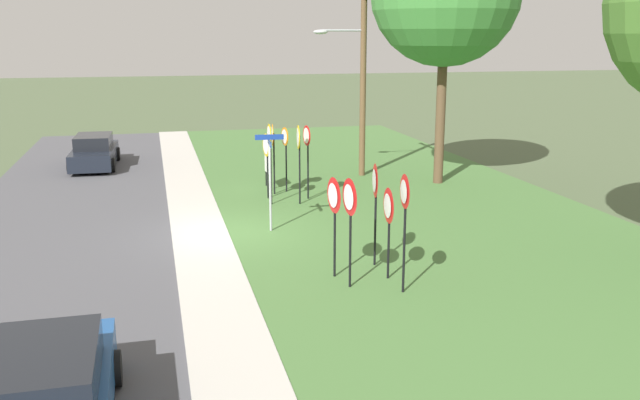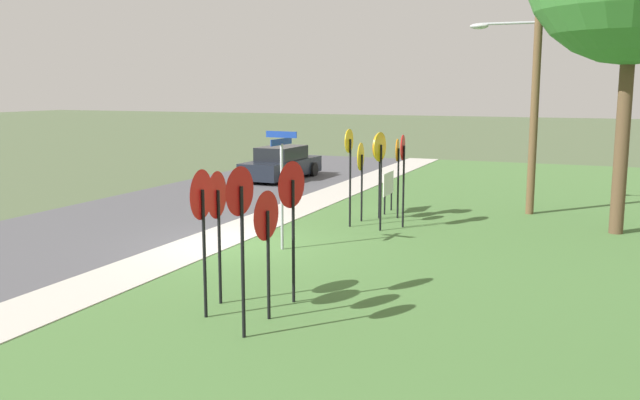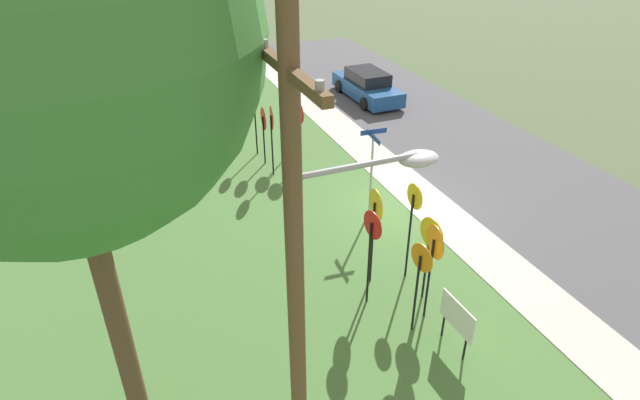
{
  "view_description": "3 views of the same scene",
  "coord_description": "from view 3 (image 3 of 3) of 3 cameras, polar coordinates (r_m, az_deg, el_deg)",
  "views": [
    {
      "loc": [
        19.07,
        -1.96,
        5.6
      ],
      "look_at": [
        0.68,
        2.54,
        1.04
      ],
      "focal_mm": 38.64,
      "sensor_mm": 36.0,
      "label": 1
    },
    {
      "loc": [
        14.55,
        8.24,
        3.87
      ],
      "look_at": [
        0.53,
        2.43,
        1.39
      ],
      "focal_mm": 38.8,
      "sensor_mm": 36.0,
      "label": 2
    },
    {
      "loc": [
        -12.26,
        7.95,
        8.6
      ],
      "look_at": [
        -0.49,
        3.11,
        1.18
      ],
      "focal_mm": 29.16,
      "sensor_mm": 36.0,
      "label": 3
    }
  ],
  "objects": [
    {
      "name": "grass_median",
      "position": [
        15.09,
        -10.96,
        -5.06
      ],
      "size": [
        44.0,
        12.0,
        0.04
      ],
      "primitive_type": "cube",
      "color": "#477038",
      "rests_on": "ground_plane"
    },
    {
      "name": "parked_sedan_distant",
      "position": [
        26.11,
        5.19,
        12.37
      ],
      "size": [
        4.59,
        1.93,
        1.39
      ],
      "rotation": [
        0.0,
        0.0,
        0.01
      ],
      "color": "#1E4C8C",
      "rests_on": "road_asphalt"
    },
    {
      "name": "utility_pole",
      "position": [
        6.92,
        -1.59,
        -7.73
      ],
      "size": [
        2.1,
        2.13,
        7.94
      ],
      "color": "brown",
      "rests_on": "grass_median"
    },
    {
      "name": "road_asphalt",
      "position": [
        19.67,
        21.26,
        2.11
      ],
      "size": [
        44.0,
        6.4,
        0.01
      ],
      "primitive_type": "cube",
      "color": "#4C4C51",
      "rests_on": "ground_plane"
    },
    {
      "name": "oak_tree_left",
      "position": [
        7.38,
        -28.19,
        15.4
      ],
      "size": [
        5.48,
        5.48,
        9.85
      ],
      "color": "brown",
      "rests_on": "grass_median"
    },
    {
      "name": "ground_plane",
      "position": [
        16.96,
        9.13,
        -0.67
      ],
      "size": [
        160.0,
        160.0,
        0.0
      ],
      "primitive_type": "plane",
      "color": "#4C5B3D"
    },
    {
      "name": "yield_sign_far_right",
      "position": [
        17.89,
        -5.29,
        8.29
      ],
      "size": [
        0.82,
        0.16,
        2.55
      ],
      "rotation": [
        0.0,
        0.0,
        -0.16
      ],
      "color": "black",
      "rests_on": "grass_median"
    },
    {
      "name": "yield_sign_far_left",
      "position": [
        18.89,
        -6.18,
        8.43
      ],
      "size": [
        0.83,
        0.11,
        2.17
      ],
      "rotation": [
        0.0,
        0.0,
        -0.05
      ],
      "color": "black",
      "rests_on": "grass_median"
    },
    {
      "name": "yield_sign_near_right",
      "position": [
        19.57,
        -7.14,
        10.41
      ],
      "size": [
        0.75,
        0.12,
        2.67
      ],
      "rotation": [
        0.0,
        0.0,
        -0.08
      ],
      "color": "black",
      "rests_on": "grass_median"
    },
    {
      "name": "stop_sign_far_left",
      "position": [
        11.92,
        5.66,
        -4.22
      ],
      "size": [
        0.69,
        0.12,
        2.55
      ],
      "rotation": [
        0.0,
        0.0,
        0.12
      ],
      "color": "black",
      "rests_on": "grass_median"
    },
    {
      "name": "yield_sign_near_left",
      "position": [
        18.78,
        -2.34,
        9.04
      ],
      "size": [
        0.84,
        0.13,
        2.39
      ],
      "rotation": [
        0.0,
        0.0,
        0.12
      ],
      "color": "black",
      "rests_on": "grass_median"
    },
    {
      "name": "stop_sign_far_right",
      "position": [
        12.54,
        6.05,
        -1.77
      ],
      "size": [
        0.79,
        0.12,
        2.66
      ],
      "rotation": [
        0.0,
        0.0,
        -0.1
      ],
      "color": "black",
      "rests_on": "grass_median"
    },
    {
      "name": "stop_sign_center_tall",
      "position": [
        11.37,
        10.9,
        -7.61
      ],
      "size": [
        0.65,
        0.13,
        2.35
      ],
      "rotation": [
        0.0,
        0.0,
        0.15
      ],
      "color": "black",
      "rests_on": "grass_median"
    },
    {
      "name": "stop_sign_near_right",
      "position": [
        12.84,
        10.12,
        -1.35
      ],
      "size": [
        0.65,
        0.09,
        2.71
      ],
      "rotation": [
        0.0,
        0.0,
        0.01
      ],
      "color": "black",
      "rests_on": "grass_median"
    },
    {
      "name": "notice_board",
      "position": [
        11.68,
        14.78,
        -12.45
      ],
      "size": [
        1.1,
        0.07,
        1.25
      ],
      "rotation": [
        0.0,
        0.0,
        0.03
      ],
      "color": "black",
      "rests_on": "grass_median"
    },
    {
      "name": "stop_sign_far_center",
      "position": [
        12.37,
        11.99,
        -4.49
      ],
      "size": [
        0.79,
        0.12,
        2.27
      ],
      "rotation": [
        0.0,
        0.0,
        0.11
      ],
      "color": "black",
      "rests_on": "grass_median"
    },
    {
      "name": "street_name_post",
      "position": [
        15.58,
        5.71,
        3.88
      ],
      "size": [
        0.96,
        0.82,
        2.82
      ],
      "rotation": [
        0.0,
        0.0,
        -0.07
      ],
      "color": "#9EA0A8",
      "rests_on": "grass_median"
    },
    {
      "name": "yield_sign_center",
      "position": [
        19.36,
        -3.58,
        9.98
      ],
      "size": [
        0.83,
        0.13,
        2.51
      ],
      "rotation": [
        0.0,
        0.0,
        0.1
      ],
      "color": "black",
      "rests_on": "grass_median"
    },
    {
      "name": "stop_sign_near_left",
      "position": [
        11.7,
        12.33,
        -5.68
      ],
      "size": [
        0.77,
        0.13,
        2.51
      ],
      "rotation": [
        0.0,
        0.0,
        -0.13
      ],
      "color": "black",
      "rests_on": "grass_median"
    },
    {
      "name": "sidewalk_strip",
      "position": [
        17.33,
        11.41,
        -0.07
      ],
      "size": [
        44.0,
        1.6,
        0.06
      ],
      "primitive_type": "cube",
      "color": "#BCB7AD",
      "rests_on": "ground_plane"
    }
  ]
}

